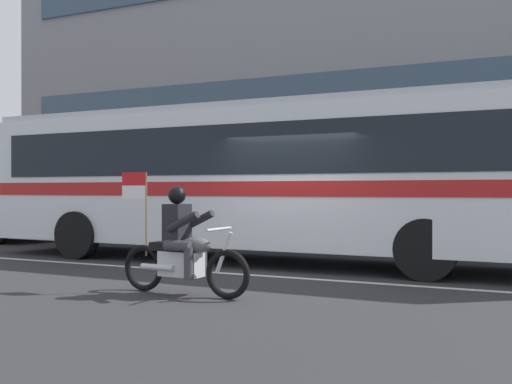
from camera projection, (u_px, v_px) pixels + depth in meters
name	position (u px, v px, depth m)	size (l,w,h in m)	color
ground_plane	(290.00, 272.00, 10.73)	(60.00, 60.00, 0.00)	#2B2B2D
sidewalk_curb	(361.00, 245.00, 15.37)	(28.00, 3.80, 0.15)	#B7B2A8
lane_center_stripe	(277.00, 277.00, 10.19)	(26.60, 0.14, 0.01)	silver
office_building_facade	(381.00, 31.00, 17.42)	(28.00, 0.89, 12.44)	gray
transit_bus	(263.00, 172.00, 12.26)	(12.70, 2.75, 3.22)	silver
motorcycle_with_rider	(182.00, 248.00, 8.45)	(2.20, 0.64, 1.78)	black
fire_hydrant	(422.00, 233.00, 13.49)	(0.22, 0.30, 0.75)	gold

